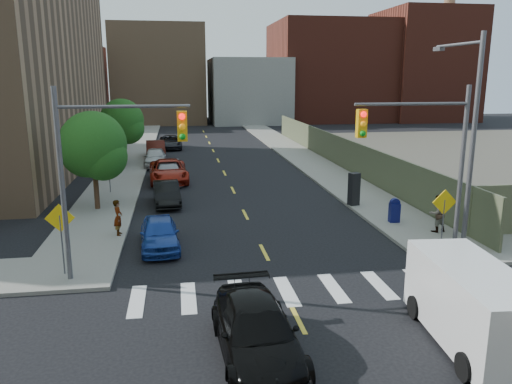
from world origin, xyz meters
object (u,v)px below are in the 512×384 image
object	(u,v)px
parked_car_grey	(170,142)
payphone	(354,189)
cargo_van	(470,302)
pedestrian_west	(118,217)
parked_car_white	(155,157)
parked_car_maroon	(156,150)
mailbox	(394,210)
parked_car_red	(169,171)
parked_car_black	(167,193)
parked_car_blue	(159,233)
pedestrian_east	(437,213)
black_sedan	(256,331)
parked_car_silver	(169,173)

from	to	relation	value
parked_car_grey	payphone	world-z (taller)	payphone
cargo_van	pedestrian_west	xyz separation A→B (m)	(-10.71, 11.04, -0.22)
parked_car_white	parked_car_maroon	bearing A→B (deg)	91.08
parked_car_maroon	parked_car_grey	size ratio (longest dim) A/B	0.97
mailbox	payphone	world-z (taller)	payphone
parked_car_red	pedestrian_west	xyz separation A→B (m)	(-2.11, -12.37, 0.20)
parked_car_white	payphone	distance (m)	19.20
parked_car_grey	cargo_van	bearing A→B (deg)	-78.88
cargo_van	pedestrian_west	bearing A→B (deg)	138.91
parked_car_grey	pedestrian_west	world-z (taller)	pedestrian_west
parked_car_black	parked_car_red	xyz separation A→B (m)	(0.03, 6.49, 0.11)
parked_car_black	parked_car_maroon	size ratio (longest dim) A/B	0.85
parked_car_red	parked_car_blue	bearing A→B (deg)	-94.19
parked_car_black	mailbox	world-z (taller)	mailbox
parked_car_blue	cargo_van	xyz separation A→B (m)	(8.80, -9.28, 0.51)
cargo_van	pedestrian_west	size ratio (longest dim) A/B	3.09
parked_car_black	parked_car_blue	bearing A→B (deg)	-96.05
cargo_van	pedestrian_east	world-z (taller)	cargo_van
parked_car_grey	mailbox	size ratio (longest dim) A/B	4.04
parked_car_red	payphone	bearing A→B (deg)	-43.33
parked_car_blue	black_sedan	bearing A→B (deg)	-76.77
parked_car_red	mailbox	world-z (taller)	parked_car_red
parked_car_white	pedestrian_east	distance (m)	24.83
black_sedan	pedestrian_west	world-z (taller)	pedestrian_west
parked_car_blue	parked_car_grey	world-z (taller)	same
parked_car_red	pedestrian_west	distance (m)	12.55
parked_car_white	payphone	bearing A→B (deg)	-53.06
parked_car_black	mailbox	xyz separation A→B (m)	(11.38, -5.88, 0.07)
parked_car_silver	parked_car_white	bearing A→B (deg)	97.54
black_sedan	mailbox	bearing A→B (deg)	48.80
mailbox	parked_car_grey	bearing A→B (deg)	113.99
parked_car_maroon	mailbox	size ratio (longest dim) A/B	3.91
mailbox	pedestrian_east	world-z (taller)	pedestrian_east
parked_car_white	black_sedan	xyz separation A→B (m)	(3.79, -29.71, -0.03)
mailbox	black_sedan	bearing A→B (deg)	-126.08
parked_car_red	cargo_van	size ratio (longest dim) A/B	1.10
parked_car_black	cargo_van	bearing A→B (deg)	-67.73
parked_car_maroon	payphone	size ratio (longest dim) A/B	2.58
cargo_van	mailbox	xyz separation A→B (m)	(2.75, 11.04, -0.46)
parked_car_silver	pedestrian_east	world-z (taller)	pedestrian_east
mailbox	payphone	distance (m)	3.69
cargo_van	mailbox	size ratio (longest dim) A/B	4.19
parked_car_black	parked_car_red	size ratio (longest dim) A/B	0.73
parked_car_blue	pedestrian_east	size ratio (longest dim) A/B	2.27
parked_car_silver	parked_car_maroon	distance (m)	11.14
parked_car_black	parked_car_silver	distance (m)	6.22
parked_car_grey	pedestrian_east	xyz separation A→B (m)	(12.68, -30.91, 0.35)
parked_car_silver	payphone	distance (m)	13.53
payphone	cargo_van	bearing A→B (deg)	-113.78
payphone	parked_car_black	bearing A→B (deg)	151.29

